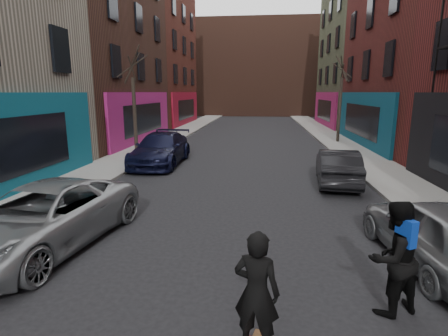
% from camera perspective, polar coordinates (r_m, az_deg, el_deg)
% --- Properties ---
extents(sidewalk_left, '(2.50, 84.00, 0.13)m').
position_cam_1_polar(sidewalk_left, '(32.04, -6.78, 6.03)').
color(sidewalk_left, gray).
rests_on(sidewalk_left, ground).
extents(sidewalk_right, '(2.50, 84.00, 0.13)m').
position_cam_1_polar(sidewalk_right, '(31.70, 15.95, 5.57)').
color(sidewalk_right, gray).
rests_on(sidewalk_right, ground).
extents(building_far, '(40.00, 10.00, 14.00)m').
position_cam_1_polar(building_far, '(57.16, 5.47, 15.73)').
color(building_far, '#47281E').
rests_on(building_far, ground).
extents(tree_left_far, '(2.00, 2.00, 6.50)m').
position_cam_1_polar(tree_left_far, '(20.32, -14.54, 11.54)').
color(tree_left_far, black).
rests_on(tree_left_far, sidewalk_left).
extents(tree_right_far, '(2.00, 2.00, 6.80)m').
position_cam_1_polar(tree_right_far, '(25.61, 18.54, 11.71)').
color(tree_right_far, black).
rests_on(tree_right_far, sidewalk_right).
extents(parked_left_far, '(3.10, 5.48, 1.45)m').
position_cam_1_polar(parked_left_far, '(9.02, -27.50, -7.14)').
color(parked_left_far, gray).
rests_on(parked_left_far, ground).
extents(parked_left_end, '(2.19, 5.33, 1.54)m').
position_cam_1_polar(parked_left_end, '(17.51, -10.28, 3.09)').
color(parked_left_end, black).
rests_on(parked_left_end, ground).
extents(parked_right_far, '(2.14, 4.38, 1.44)m').
position_cam_1_polar(parked_right_far, '(8.39, 31.68, -9.04)').
color(parked_right_far, gray).
rests_on(parked_right_far, ground).
extents(parked_right_end, '(1.85, 4.24, 1.36)m').
position_cam_1_polar(parked_right_end, '(14.23, 18.01, 0.20)').
color(parked_right_end, black).
rests_on(parked_right_end, ground).
extents(skateboarder, '(0.70, 0.55, 1.70)m').
position_cam_1_polar(skateboarder, '(4.85, 5.34, -19.55)').
color(skateboarder, black).
rests_on(skateboarder, skateboard).
extents(pedestrian, '(1.14, 1.04, 1.88)m').
position_cam_1_polar(pedestrian, '(6.29, 25.93, -13.02)').
color(pedestrian, black).
rests_on(pedestrian, ground).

